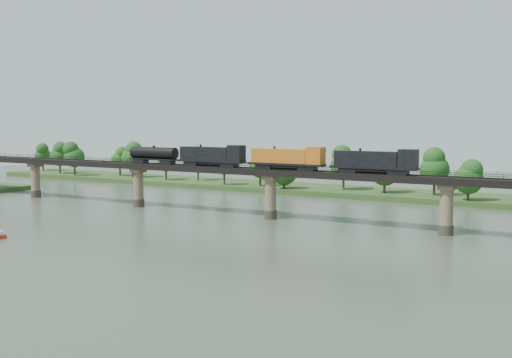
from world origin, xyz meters
The scene contains 6 objects.
ground centered at (0.00, 0.00, 0.00)m, with size 400.00×400.00×0.00m, color #364436.
far_bank centered at (0.00, 85.00, 0.80)m, with size 300.00×24.00×1.60m, color #2A461C.
bridge centered at (0.00, 30.00, 5.46)m, with size 236.00×30.00×11.50m.
bridge_superstructure centered at (0.00, 30.00, 11.79)m, with size 220.00×4.90×0.75m.
far_treeline centered at (-8.21, 80.52, 8.83)m, with size 289.06×17.54×13.60m.
freight_train centered at (-2.78, 30.00, 14.00)m, with size 76.06×2.96×5.24m.
Camera 1 is at (73.27, -96.10, 22.50)m, focal length 45.00 mm.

